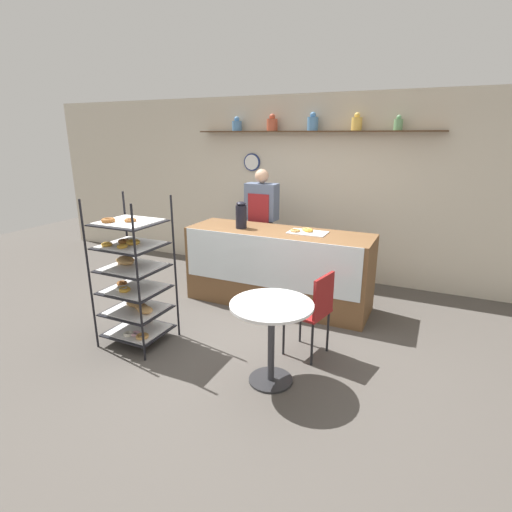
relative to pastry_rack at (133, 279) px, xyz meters
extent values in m
plane|color=#4C4742|center=(0.97, 0.55, -0.71)|extent=(14.00, 14.00, 0.00)
cube|color=beige|center=(0.97, 2.90, 0.64)|extent=(10.00, 0.06, 2.70)
cube|color=#4C331E|center=(0.97, 2.75, 1.47)|extent=(3.57, 0.24, 0.02)
cylinder|color=#4C7FB2|center=(-0.21, 2.75, 1.55)|extent=(0.15, 0.15, 0.15)
sphere|color=#4C7FB2|center=(-0.21, 2.75, 1.65)|extent=(0.08, 0.08, 0.08)
cylinder|color=#B24C33|center=(0.37, 2.75, 1.56)|extent=(0.16, 0.16, 0.17)
sphere|color=#B24C33|center=(0.37, 2.75, 1.67)|extent=(0.09, 0.09, 0.09)
cylinder|color=#4C7FB2|center=(1.00, 2.75, 1.57)|extent=(0.15, 0.15, 0.18)
sphere|color=#4C7FB2|center=(1.00, 2.75, 1.69)|extent=(0.08, 0.08, 0.08)
cylinder|color=gold|center=(1.61, 2.75, 1.56)|extent=(0.14, 0.14, 0.17)
sphere|color=gold|center=(1.61, 2.75, 1.67)|extent=(0.08, 0.08, 0.08)
cylinder|color=#669966|center=(2.15, 2.75, 1.55)|extent=(0.11, 0.11, 0.14)
sphere|color=#669966|center=(2.15, 2.75, 1.64)|extent=(0.06, 0.06, 0.06)
cylinder|color=navy|center=(-0.01, 2.85, 1.01)|extent=(0.27, 0.03, 0.27)
cylinder|color=white|center=(-0.01, 2.83, 1.01)|extent=(0.23, 0.00, 0.23)
cube|color=brown|center=(0.97, 1.57, -0.22)|extent=(2.35, 0.71, 0.98)
cube|color=silver|center=(0.97, 1.21, -0.04)|extent=(2.26, 0.01, 0.63)
cylinder|color=black|center=(-0.31, -0.28, 0.07)|extent=(0.02, 0.02, 1.56)
cylinder|color=black|center=(0.32, -0.28, 0.07)|extent=(0.02, 0.02, 1.56)
cylinder|color=black|center=(-0.31, 0.29, 0.07)|extent=(0.02, 0.02, 1.56)
cylinder|color=black|center=(0.32, 0.29, 0.07)|extent=(0.02, 0.02, 1.56)
cube|color=black|center=(0.01, 0.00, -0.59)|extent=(0.60, 0.55, 0.01)
cube|color=white|center=(0.01, 0.00, -0.58)|extent=(0.53, 0.49, 0.01)
torus|color=#EAB2C1|center=(0.06, -0.11, -0.56)|extent=(0.10, 0.10, 0.03)
torus|color=tan|center=(0.17, -0.13, -0.55)|extent=(0.13, 0.13, 0.03)
torus|color=brown|center=(-0.03, 0.17, -0.55)|extent=(0.11, 0.11, 0.04)
torus|color=silver|center=(0.00, -0.15, -0.55)|extent=(0.10, 0.10, 0.03)
torus|color=silver|center=(-0.15, 0.13, -0.55)|extent=(0.13, 0.13, 0.03)
cube|color=black|center=(0.01, 0.00, -0.35)|extent=(0.60, 0.55, 0.01)
cube|color=white|center=(0.01, 0.00, -0.34)|extent=(0.53, 0.49, 0.01)
ellipsoid|color=#B27F47|center=(0.09, -0.01, -0.29)|extent=(0.25, 0.15, 0.09)
ellipsoid|color=tan|center=(0.16, -0.05, -0.29)|extent=(0.19, 0.13, 0.09)
ellipsoid|color=tan|center=(-0.08, 0.04, -0.30)|extent=(0.17, 0.11, 0.06)
cube|color=black|center=(0.01, 0.00, -0.12)|extent=(0.60, 0.55, 0.01)
cube|color=white|center=(0.01, 0.00, -0.10)|extent=(0.53, 0.49, 0.01)
torus|color=silver|center=(-0.07, -0.10, -0.08)|extent=(0.13, 0.13, 0.04)
torus|color=gold|center=(-0.02, -0.11, -0.08)|extent=(0.12, 0.12, 0.04)
torus|color=brown|center=(-0.19, 0.03, -0.08)|extent=(0.11, 0.11, 0.03)
cube|color=black|center=(0.01, 0.00, 0.12)|extent=(0.60, 0.55, 0.01)
cube|color=white|center=(0.01, 0.00, 0.13)|extent=(0.53, 0.49, 0.01)
ellipsoid|color=tan|center=(-0.11, 0.01, 0.17)|extent=(0.24, 0.11, 0.07)
ellipsoid|color=#B27F47|center=(-0.12, 0.05, 0.18)|extent=(0.20, 0.13, 0.09)
cube|color=black|center=(0.01, 0.00, 0.36)|extent=(0.60, 0.55, 0.01)
cube|color=white|center=(0.01, 0.00, 0.37)|extent=(0.53, 0.49, 0.01)
torus|color=brown|center=(-0.09, 0.01, 0.39)|extent=(0.12, 0.12, 0.04)
torus|color=gold|center=(0.02, 0.02, 0.39)|extent=(0.14, 0.14, 0.04)
torus|color=silver|center=(-0.07, 0.09, 0.39)|extent=(0.12, 0.12, 0.03)
torus|color=gold|center=(0.02, -0.13, 0.39)|extent=(0.10, 0.10, 0.03)
torus|color=gold|center=(-0.16, -0.14, 0.39)|extent=(0.11, 0.11, 0.03)
cube|color=black|center=(0.01, 0.00, 0.59)|extent=(0.60, 0.55, 0.01)
cube|color=white|center=(0.01, 0.00, 0.60)|extent=(0.53, 0.49, 0.01)
torus|color=brown|center=(0.04, -0.01, 0.63)|extent=(0.12, 0.12, 0.03)
torus|color=brown|center=(-0.13, -0.12, 0.63)|extent=(0.13, 0.13, 0.04)
cube|color=#282833|center=(0.48, 2.16, -0.22)|extent=(0.27, 0.19, 0.97)
cube|color=slate|center=(0.48, 2.16, 0.52)|extent=(0.45, 0.22, 0.51)
cube|color=maroon|center=(0.48, 2.05, 0.43)|extent=(0.32, 0.01, 0.43)
sphere|color=tan|center=(0.48, 2.16, 0.87)|extent=(0.19, 0.19, 0.19)
cylinder|color=#262628|center=(1.58, -0.07, -0.70)|extent=(0.40, 0.40, 0.02)
cylinder|color=#333338|center=(1.58, -0.07, -0.33)|extent=(0.06, 0.06, 0.71)
cylinder|color=white|center=(1.58, -0.07, 0.04)|extent=(0.72, 0.72, 0.02)
cylinder|color=black|center=(1.58, 0.72, -0.49)|extent=(0.02, 0.02, 0.45)
cylinder|color=black|center=(1.51, 0.40, -0.49)|extent=(0.02, 0.02, 0.45)
cylinder|color=black|center=(1.90, 0.65, -0.49)|extent=(0.02, 0.02, 0.45)
cylinder|color=black|center=(1.83, 0.34, -0.49)|extent=(0.02, 0.02, 0.45)
cube|color=maroon|center=(1.71, 0.53, -0.25)|extent=(0.45, 0.45, 0.03)
cube|color=maroon|center=(1.88, 0.49, -0.04)|extent=(0.11, 0.36, 0.40)
cylinder|color=black|center=(0.48, 1.50, 0.42)|extent=(0.14, 0.14, 0.29)
ellipsoid|color=black|center=(0.48, 1.50, 0.59)|extent=(0.12, 0.12, 0.06)
cube|color=silver|center=(1.34, 1.61, 0.28)|extent=(0.47, 0.29, 0.01)
torus|color=tan|center=(1.30, 1.68, 0.30)|extent=(0.11, 0.11, 0.03)
torus|color=gold|center=(1.35, 1.63, 0.30)|extent=(0.11, 0.11, 0.03)
torus|color=tan|center=(1.20, 1.57, 0.30)|extent=(0.12, 0.12, 0.03)
camera|label=1|loc=(2.78, -2.96, 1.43)|focal=28.00mm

